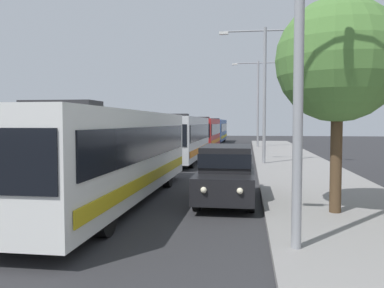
# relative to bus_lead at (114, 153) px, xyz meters

# --- Properties ---
(bus_lead) EXTENTS (2.58, 12.41, 3.21)m
(bus_lead) POSITION_rel_bus_lead_xyz_m (0.00, 0.00, 0.00)
(bus_lead) COLOR silver
(bus_lead) RESTS_ON ground_plane
(bus_second_in_line) EXTENTS (2.58, 10.64, 3.21)m
(bus_second_in_line) POSITION_rel_bus_lead_xyz_m (-0.00, 13.55, -0.00)
(bus_second_in_line) COLOR silver
(bus_second_in_line) RESTS_ON ground_plane
(bus_middle) EXTENTS (2.58, 11.02, 3.21)m
(bus_middle) POSITION_rel_bus_lead_xyz_m (-0.00, 26.35, -0.00)
(bus_middle) COLOR maroon
(bus_middle) RESTS_ON ground_plane
(bus_fourth_in_line) EXTENTS (2.58, 12.05, 3.21)m
(bus_fourth_in_line) POSITION_rel_bus_lead_xyz_m (-0.00, 39.28, -0.00)
(bus_fourth_in_line) COLOR #284C8C
(bus_fourth_in_line) RESTS_ON ground_plane
(white_suv) EXTENTS (1.86, 4.94, 1.90)m
(white_suv) POSITION_rel_bus_lead_xyz_m (3.70, 0.79, -0.66)
(white_suv) COLOR black
(white_suv) RESTS_ON ground_plane
(box_truck_oncoming) EXTENTS (2.35, 7.07, 3.15)m
(box_truck_oncoming) POSITION_rel_bus_lead_xyz_m (-3.30, 45.01, 0.01)
(box_truck_oncoming) COLOR white
(box_truck_oncoming) RESTS_ON ground_plane
(streetlamp_near) EXTENTS (5.30, 0.28, 7.74)m
(streetlamp_near) POSITION_rel_bus_lead_xyz_m (5.40, -4.50, 3.20)
(streetlamp_near) COLOR gray
(streetlamp_near) RESTS_ON sidewalk
(streetlamp_mid) EXTENTS (5.64, 0.28, 8.40)m
(streetlamp_mid) POSITION_rel_bus_lead_xyz_m (5.40, 12.31, 3.57)
(streetlamp_mid) COLOR gray
(streetlamp_mid) RESTS_ON sidewalk
(streetlamp_far) EXTENTS (5.40, 0.28, 8.92)m
(streetlamp_far) POSITION_rel_bus_lead_xyz_m (5.40, 29.13, 3.83)
(streetlamp_far) COLOR gray
(streetlamp_far) RESTS_ON sidewalk
(roadside_tree) EXTENTS (3.44, 3.44, 6.00)m
(roadside_tree) POSITION_rel_bus_lead_xyz_m (6.87, -1.08, 2.71)
(roadside_tree) COLOR #4C3823
(roadside_tree) RESTS_ON sidewalk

